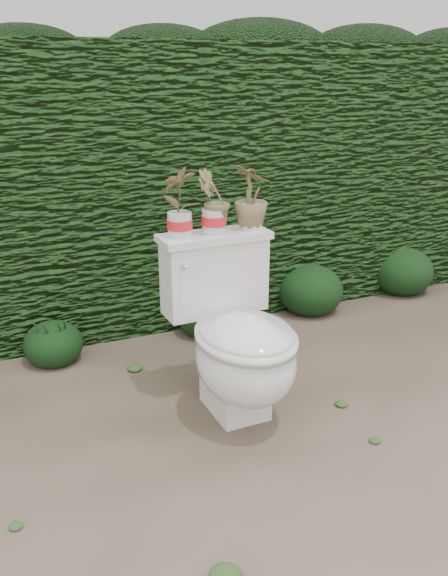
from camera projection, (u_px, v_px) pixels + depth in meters
name	position (u px, v px, depth m)	size (l,w,h in m)	color
ground	(274.00, 422.00, 2.68)	(60.00, 60.00, 0.00)	#776452
hedge	(156.00, 180.00, 3.77)	(8.00, 1.00, 1.60)	#244C19
house_wall	(89.00, 18.00, 7.36)	(8.00, 3.50, 4.00)	silver
toilet	(237.00, 340.00, 2.64)	(0.50, 0.68, 0.78)	silver
potted_plant_left	(179.00, 204.00, 2.58)	(0.15, 0.10, 0.29)	#28812F
potted_plant_center	(214.00, 204.00, 2.65)	(0.15, 0.12, 0.27)	#28812F
potted_plant_right	(251.00, 199.00, 2.72)	(0.15, 0.15, 0.27)	#28812F
liriope_clump_2	(53.00, 339.00, 3.19)	(0.31, 0.31, 0.25)	black
liriope_clump_3	(206.00, 311.00, 3.53)	(0.34, 0.34, 0.27)	black
liriope_clump_4	(310.00, 286.00, 3.83)	(0.41, 0.41, 0.33)	black
liriope_clump_5	(402.00, 267.00, 4.17)	(0.42, 0.42, 0.34)	black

